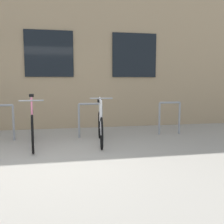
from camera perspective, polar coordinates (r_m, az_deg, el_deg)
name	(u,v)px	position (r m, az deg, el deg)	size (l,w,h in m)	color
ground_plane	(43,165)	(4.31, -15.17, -11.26)	(42.00, 42.00, 0.00)	#9E998E
storefront_building	(52,31)	(10.03, -13.25, 17.12)	(28.00, 5.18, 6.30)	tan
bike_rack	(47,118)	(6.06, -14.30, -1.20)	(6.59, 0.05, 0.82)	gray
bicycle_pink	(32,127)	(5.51, -17.30, -3.13)	(0.44, 1.79, 1.07)	black
bicycle_white	(100,126)	(5.54, -2.60, -3.14)	(0.44, 1.66, 1.03)	black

